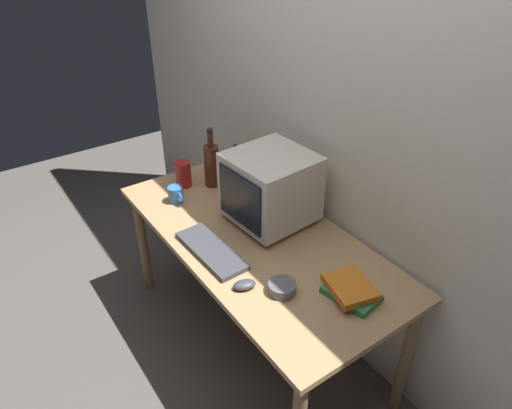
{
  "coord_description": "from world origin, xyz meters",
  "views": [
    {
      "loc": [
        1.53,
        -1.07,
        2.14
      ],
      "look_at": [
        0.0,
        0.0,
        0.92
      ],
      "focal_mm": 33.07,
      "sensor_mm": 36.0,
      "label": 1
    }
  ],
  "objects": [
    {
      "name": "book_stack",
      "position": [
        0.57,
        0.08,
        0.78
      ],
      "size": [
        0.25,
        0.21,
        0.06
      ],
      "color": "#33894C",
      "rests_on": "desk"
    },
    {
      "name": "back_wall",
      "position": [
        0.0,
        0.44,
        1.25
      ],
      "size": [
        4.0,
        0.08,
        2.5
      ],
      "primitive_type": "cube",
      "color": "silver",
      "rests_on": "ground"
    },
    {
      "name": "bottle_short",
      "position": [
        -0.63,
        0.29,
        0.81
      ],
      "size": [
        0.06,
        0.06,
        0.17
      ],
      "color": "#1E4C23",
      "rests_on": "desk"
    },
    {
      "name": "keyboard",
      "position": [
        -0.01,
        -0.25,
        0.76
      ],
      "size": [
        0.42,
        0.16,
        0.02
      ],
      "primitive_type": "cube",
      "rotation": [
        0.0,
        0.0,
        0.03
      ],
      "color": "#3F3F47",
      "rests_on": "desk"
    },
    {
      "name": "crt_monitor",
      "position": [
        -0.07,
        0.13,
        0.94
      ],
      "size": [
        0.4,
        0.41,
        0.37
      ],
      "color": "beige",
      "rests_on": "desk"
    },
    {
      "name": "metal_canister",
      "position": [
        -0.64,
        -0.06,
        0.82
      ],
      "size": [
        0.09,
        0.09,
        0.15
      ],
      "primitive_type": "cylinder",
      "color": "#A51E19",
      "rests_on": "desk"
    },
    {
      "name": "bottle_tall",
      "position": [
        -0.55,
        0.08,
        0.88
      ],
      "size": [
        0.09,
        0.09,
        0.36
      ],
      "color": "#472314",
      "rests_on": "desk"
    },
    {
      "name": "cd_spindle",
      "position": [
        0.39,
        -0.14,
        0.77
      ],
      "size": [
        0.12,
        0.12,
        0.04
      ],
      "primitive_type": "cylinder",
      "color": "#595B66",
      "rests_on": "desk"
    },
    {
      "name": "desk",
      "position": [
        0.0,
        0.0,
        0.66
      ],
      "size": [
        1.62,
        0.77,
        0.74
      ],
      "color": "tan",
      "rests_on": "ground"
    },
    {
      "name": "mug",
      "position": [
        -0.5,
        -0.18,
        0.79
      ],
      "size": [
        0.12,
        0.08,
        0.09
      ],
      "color": "#3370B2",
      "rests_on": "desk"
    },
    {
      "name": "computer_mouse",
      "position": [
        0.28,
        -0.26,
        0.76
      ],
      "size": [
        0.09,
        0.11,
        0.04
      ],
      "primitive_type": "ellipsoid",
      "rotation": [
        0.0,
        0.0,
        -0.31
      ],
      "color": "#3F3F47",
      "rests_on": "desk"
    },
    {
      "name": "ground_plane",
      "position": [
        0.0,
        0.0,
        0.0
      ],
      "size": [
        6.0,
        6.0,
        0.0
      ],
      "primitive_type": "plane",
      "color": "#56514C"
    }
  ]
}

